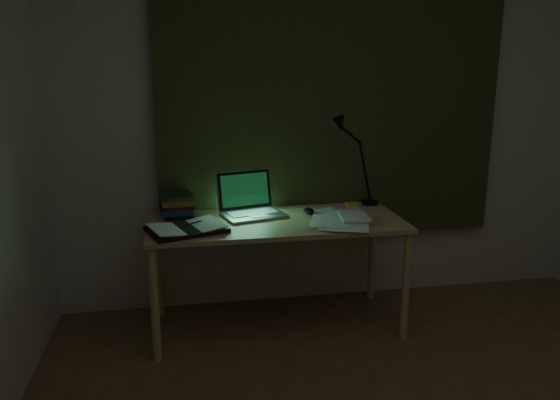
# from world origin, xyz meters

# --- Properties ---
(wall_back) EXTENTS (3.50, 0.00, 2.50)m
(wall_back) POSITION_xyz_m (0.00, 2.00, 1.25)
(wall_back) COLOR silver
(wall_back) RESTS_ON ground
(curtain) EXTENTS (2.20, 0.06, 2.00)m
(curtain) POSITION_xyz_m (0.00, 1.96, 1.45)
(curtain) COLOR #2D3018
(curtain) RESTS_ON wall_back
(desk) EXTENTS (1.47, 0.64, 0.67)m
(desk) POSITION_xyz_m (-0.42, 1.60, 0.34)
(desk) COLOR tan
(desk) RESTS_ON floor
(laptop) EXTENTS (0.44, 0.47, 0.25)m
(laptop) POSITION_xyz_m (-0.54, 1.70, 0.80)
(laptop) COLOR #A7A7AB
(laptop) RESTS_ON desk
(open_textbook) EXTENTS (0.47, 0.40, 0.03)m
(open_textbook) POSITION_xyz_m (-0.94, 1.47, 0.69)
(open_textbook) COLOR white
(open_textbook) RESTS_ON desk
(book_stack) EXTENTS (0.21, 0.24, 0.14)m
(book_stack) POSITION_xyz_m (-0.99, 1.79, 0.74)
(book_stack) COLOR white
(book_stack) RESTS_ON desk
(loose_papers) EXTENTS (0.40, 0.42, 0.02)m
(loose_papers) POSITION_xyz_m (-0.03, 1.54, 0.68)
(loose_papers) COLOR silver
(loose_papers) RESTS_ON desk
(mouse) EXTENTS (0.06, 0.10, 0.04)m
(mouse) POSITION_xyz_m (-0.21, 1.70, 0.69)
(mouse) COLOR black
(mouse) RESTS_ON desk
(sticky_yellow) EXTENTS (0.08, 0.08, 0.02)m
(sticky_yellow) POSITION_xyz_m (0.11, 1.85, 0.68)
(sticky_yellow) COLOR gold
(sticky_yellow) RESTS_ON desk
(sticky_pink) EXTENTS (0.10, 0.10, 0.02)m
(sticky_pink) POSITION_xyz_m (0.01, 1.77, 0.68)
(sticky_pink) COLOR #E35898
(sticky_pink) RESTS_ON desk
(desk_lamp) EXTENTS (0.40, 0.33, 0.56)m
(desk_lamp) POSITION_xyz_m (0.24, 1.86, 0.95)
(desk_lamp) COLOR black
(desk_lamp) RESTS_ON desk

